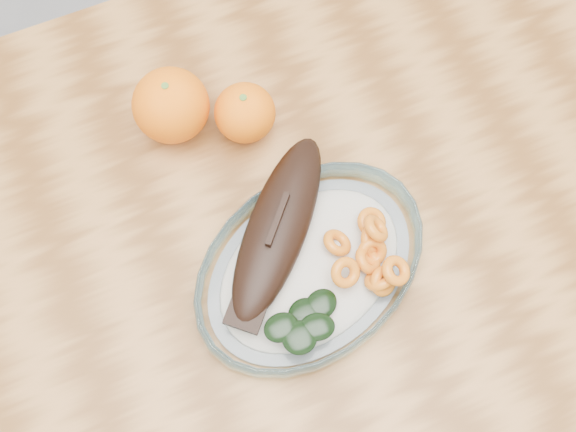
# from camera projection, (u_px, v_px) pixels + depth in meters

# --- Properties ---
(ground) EXTENTS (3.00, 3.00, 0.00)m
(ground) POSITION_uv_depth(u_px,v_px,m) (279.00, 373.00, 1.48)
(ground) COLOR slate
(ground) RESTS_ON ground
(dining_table) EXTENTS (1.20, 0.80, 0.75)m
(dining_table) POSITION_uv_depth(u_px,v_px,m) (273.00, 290.00, 0.87)
(dining_table) COLOR brown
(dining_table) RESTS_ON ground
(plated_meal) EXTENTS (0.62, 0.62, 0.08)m
(plated_meal) POSITION_uv_depth(u_px,v_px,m) (309.00, 264.00, 0.76)
(plated_meal) COLOR white
(plated_meal) RESTS_ON dining_table
(orange_left) EXTENTS (0.09, 0.09, 0.09)m
(orange_left) POSITION_uv_depth(u_px,v_px,m) (171.00, 105.00, 0.80)
(orange_left) COLOR orange
(orange_left) RESTS_ON dining_table
(orange_right) EXTENTS (0.07, 0.07, 0.07)m
(orange_right) POSITION_uv_depth(u_px,v_px,m) (245.00, 113.00, 0.81)
(orange_right) COLOR orange
(orange_right) RESTS_ON dining_table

